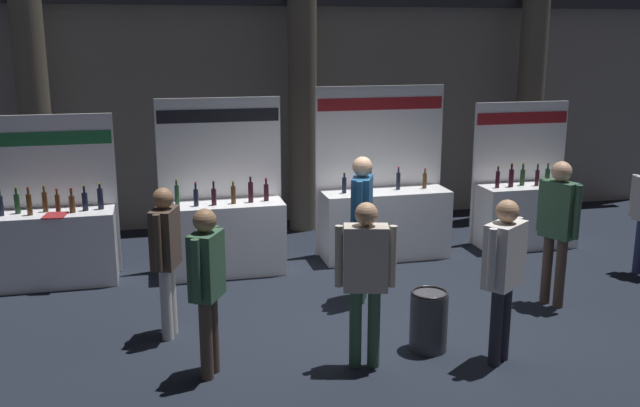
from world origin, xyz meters
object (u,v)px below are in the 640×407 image
at_px(visitor_7, 504,266).
at_px(visitor_4, 366,270).
at_px(visitor_2, 166,249).
at_px(exhibitor_booth_1, 224,230).
at_px(exhibitor_booth_2, 384,216).
at_px(exhibitor_booth_0, 55,241).
at_px(visitor_0, 362,215).
at_px(exhibitor_booth_3, 525,210).
at_px(trash_bin, 429,321).
at_px(visitor_3, 558,221).
at_px(visitor_8, 207,278).

bearing_deg(visitor_7, visitor_4, -45.54).
height_order(visitor_2, visitor_7, visitor_7).
relative_size(exhibitor_booth_1, exhibitor_booth_2, 0.96).
xyz_separation_m(exhibitor_booth_0, visitor_2, (1.40, -2.11, 0.42)).
distance_m(visitor_0, visitor_2, 2.42).
bearing_deg(visitor_7, exhibitor_booth_2, -125.73).
height_order(exhibitor_booth_3, trash_bin, exhibitor_booth_3).
xyz_separation_m(visitor_2, visitor_4, (1.87, -1.19, 0.02)).
xyz_separation_m(exhibitor_booth_0, visitor_4, (3.27, -3.30, 0.44)).
xyz_separation_m(visitor_4, visitor_7, (1.35, -0.23, 0.01)).
xyz_separation_m(exhibitor_booth_0, exhibitor_booth_2, (4.62, 0.08, 0.04)).
bearing_deg(visitor_2, visitor_4, -103.47).
distance_m(exhibitor_booth_2, visitor_3, 2.76).
bearing_deg(exhibitor_booth_3, visitor_2, -158.32).
bearing_deg(exhibitor_booth_1, visitor_3, -30.00).
bearing_deg(trash_bin, visitor_8, -178.91).
distance_m(trash_bin, visitor_2, 2.90).
height_order(trash_bin, visitor_7, visitor_7).
height_order(exhibitor_booth_2, visitor_7, exhibitor_booth_2).
height_order(exhibitor_booth_2, exhibitor_booth_3, exhibitor_booth_2).
xyz_separation_m(exhibitor_booth_1, visitor_0, (1.53, -1.48, 0.50)).
height_order(visitor_2, visitor_4, visitor_4).
bearing_deg(visitor_8, visitor_0, -24.12).
relative_size(exhibitor_booth_2, visitor_0, 1.38).
bearing_deg(visitor_2, visitor_0, -58.03).
xyz_separation_m(exhibitor_booth_1, visitor_2, (-0.82, -2.02, 0.39)).
distance_m(exhibitor_booth_0, visitor_8, 3.62).
height_order(trash_bin, visitor_0, visitor_0).
distance_m(exhibitor_booth_0, visitor_2, 2.57).
bearing_deg(visitor_2, exhibitor_booth_2, -36.61).
height_order(exhibitor_booth_1, exhibitor_booth_3, exhibitor_booth_1).
xyz_separation_m(exhibitor_booth_2, visitor_2, (-3.21, -2.19, 0.38)).
bearing_deg(visitor_3, visitor_0, -132.66).
distance_m(exhibitor_booth_1, visitor_7, 4.22).
bearing_deg(visitor_4, exhibitor_booth_0, 148.96).
bearing_deg(exhibitor_booth_1, visitor_0, -44.08).
distance_m(visitor_2, visitor_4, 2.22).
relative_size(exhibitor_booth_0, exhibitor_booth_3, 1.00).
bearing_deg(exhibitor_booth_3, trash_bin, -132.32).
relative_size(exhibitor_booth_2, visitor_7, 1.48).
bearing_deg(exhibitor_booth_3, visitor_0, -152.41).
height_order(visitor_0, visitor_8, visitor_0).
bearing_deg(visitor_0, visitor_8, 151.82).
xyz_separation_m(visitor_0, visitor_4, (-0.49, -1.73, -0.09)).
bearing_deg(exhibitor_booth_1, exhibitor_booth_0, 177.79).
bearing_deg(exhibitor_booth_2, exhibitor_booth_0, -178.95).
bearing_deg(exhibitor_booth_3, visitor_7, -122.55).
distance_m(visitor_2, visitor_7, 3.52).
bearing_deg(exhibitor_booth_1, exhibitor_booth_2, 4.08).
bearing_deg(visitor_2, visitor_7, -94.78).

